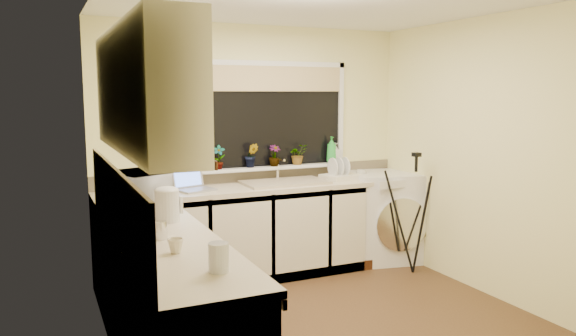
{
  "coord_description": "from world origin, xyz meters",
  "views": [
    {
      "loc": [
        -1.99,
        -3.67,
        1.78
      ],
      "look_at": [
        -0.06,
        0.55,
        1.15
      ],
      "focal_mm": 34.34,
      "sensor_mm": 36.0,
      "label": 1
    }
  ],
  "objects_px": {
    "soap_bottle_green": "(332,150)",
    "dish_rack": "(340,177)",
    "laptop": "(192,183)",
    "kettle": "(167,206)",
    "tripod": "(415,213)",
    "soap_bottle_clear": "(335,153)",
    "microwave": "(138,190)",
    "glass_jug": "(219,257)",
    "plant_a": "(219,157)",
    "plant_c": "(275,156)",
    "plant_d": "(298,154)",
    "washing_machine": "(383,216)",
    "cup_back": "(361,174)",
    "steel_jar": "(160,230)",
    "cup_left": "(175,246)",
    "plant_b": "(252,155)"
  },
  "relations": [
    {
      "from": "soap_bottle_green",
      "to": "dish_rack",
      "type": "bearing_deg",
      "value": -92.68
    },
    {
      "from": "laptop",
      "to": "kettle",
      "type": "relative_size",
      "value": 1.77
    },
    {
      "from": "tripod",
      "to": "soap_bottle_clear",
      "type": "bearing_deg",
      "value": 101.97
    },
    {
      "from": "dish_rack",
      "to": "microwave",
      "type": "relative_size",
      "value": 0.72
    },
    {
      "from": "soap_bottle_green",
      "to": "microwave",
      "type": "bearing_deg",
      "value": -159.94
    },
    {
      "from": "glass_jug",
      "to": "plant_a",
      "type": "height_order",
      "value": "plant_a"
    },
    {
      "from": "tripod",
      "to": "soap_bottle_clear",
      "type": "relative_size",
      "value": 5.78
    },
    {
      "from": "laptop",
      "to": "plant_c",
      "type": "bearing_deg",
      "value": -6.98
    },
    {
      "from": "plant_a",
      "to": "plant_d",
      "type": "bearing_deg",
      "value": 0.58
    },
    {
      "from": "soap_bottle_clear",
      "to": "washing_machine",
      "type": "bearing_deg",
      "value": -29.1
    },
    {
      "from": "tripod",
      "to": "soap_bottle_green",
      "type": "height_order",
      "value": "soap_bottle_green"
    },
    {
      "from": "soap_bottle_clear",
      "to": "cup_back",
      "type": "relative_size",
      "value": 1.95
    },
    {
      "from": "steel_jar",
      "to": "plant_a",
      "type": "relative_size",
      "value": 0.48
    },
    {
      "from": "microwave",
      "to": "soap_bottle_green",
      "type": "distance_m",
      "value": 2.29
    },
    {
      "from": "microwave",
      "to": "glass_jug",
      "type": "bearing_deg",
      "value": 161.4
    },
    {
      "from": "steel_jar",
      "to": "plant_c",
      "type": "bearing_deg",
      "value": 49.63
    },
    {
      "from": "cup_left",
      "to": "kettle",
      "type": "bearing_deg",
      "value": 80.94
    },
    {
      "from": "laptop",
      "to": "soap_bottle_clear",
      "type": "relative_size",
      "value": 1.84
    },
    {
      "from": "tripod",
      "to": "soap_bottle_clear",
      "type": "distance_m",
      "value": 1.05
    },
    {
      "from": "plant_b",
      "to": "plant_c",
      "type": "distance_m",
      "value": 0.24
    },
    {
      "from": "washing_machine",
      "to": "plant_b",
      "type": "xyz_separation_m",
      "value": [
        -1.41,
        0.24,
        0.7
      ]
    },
    {
      "from": "microwave",
      "to": "soap_bottle_clear",
      "type": "xyz_separation_m",
      "value": [
        2.2,
        0.79,
        0.12
      ]
    },
    {
      "from": "glass_jug",
      "to": "plant_b",
      "type": "xyz_separation_m",
      "value": [
        1.14,
        2.53,
        0.2
      ]
    },
    {
      "from": "glass_jug",
      "to": "steel_jar",
      "type": "xyz_separation_m",
      "value": [
        -0.14,
        0.74,
        -0.02
      ]
    },
    {
      "from": "plant_d",
      "to": "soap_bottle_clear",
      "type": "relative_size",
      "value": 1.01
    },
    {
      "from": "microwave",
      "to": "cup_left",
      "type": "bearing_deg",
      "value": 157.29
    },
    {
      "from": "soap_bottle_green",
      "to": "cup_back",
      "type": "distance_m",
      "value": 0.4
    },
    {
      "from": "steel_jar",
      "to": "plant_d",
      "type": "xyz_separation_m",
      "value": [
        1.79,
        1.8,
        0.2
      ]
    },
    {
      "from": "kettle",
      "to": "steel_jar",
      "type": "bearing_deg",
      "value": -107.28
    },
    {
      "from": "dish_rack",
      "to": "plant_b",
      "type": "distance_m",
      "value": 0.95
    },
    {
      "from": "plant_b",
      "to": "plant_c",
      "type": "relative_size",
      "value": 1.12
    },
    {
      "from": "washing_machine",
      "to": "kettle",
      "type": "xyz_separation_m",
      "value": [
        -2.54,
        -1.1,
        0.54
      ]
    },
    {
      "from": "microwave",
      "to": "plant_d",
      "type": "distance_m",
      "value": 1.93
    },
    {
      "from": "glass_jug",
      "to": "steel_jar",
      "type": "distance_m",
      "value": 0.75
    },
    {
      "from": "laptop",
      "to": "glass_jug",
      "type": "relative_size",
      "value": 2.6
    },
    {
      "from": "soap_bottle_green",
      "to": "soap_bottle_clear",
      "type": "xyz_separation_m",
      "value": [
        0.05,
        0.01,
        -0.03
      ]
    },
    {
      "from": "kettle",
      "to": "glass_jug",
      "type": "bearing_deg",
      "value": -90.15
    },
    {
      "from": "steel_jar",
      "to": "plant_a",
      "type": "bearing_deg",
      "value": 62.49
    },
    {
      "from": "plant_a",
      "to": "plant_c",
      "type": "xyz_separation_m",
      "value": [
        0.58,
        -0.01,
        -0.01
      ]
    },
    {
      "from": "cup_left",
      "to": "laptop",
      "type": "bearing_deg",
      "value": 72.68
    },
    {
      "from": "microwave",
      "to": "soap_bottle_green",
      "type": "bearing_deg",
      "value": -91.92
    },
    {
      "from": "washing_machine",
      "to": "plant_b",
      "type": "relative_size",
      "value": 3.93
    },
    {
      "from": "glass_jug",
      "to": "soap_bottle_green",
      "type": "distance_m",
      "value": 3.26
    },
    {
      "from": "microwave",
      "to": "plant_a",
      "type": "relative_size",
      "value": 2.14
    },
    {
      "from": "laptop",
      "to": "soap_bottle_clear",
      "type": "bearing_deg",
      "value": -11.2
    },
    {
      "from": "microwave",
      "to": "cup_back",
      "type": "height_order",
      "value": "microwave"
    },
    {
      "from": "dish_rack",
      "to": "plant_a",
      "type": "distance_m",
      "value": 1.27
    },
    {
      "from": "plant_a",
      "to": "plant_c",
      "type": "height_order",
      "value": "plant_a"
    },
    {
      "from": "plant_a",
      "to": "soap_bottle_clear",
      "type": "height_order",
      "value": "plant_a"
    },
    {
      "from": "plant_d",
      "to": "soap_bottle_green",
      "type": "xyz_separation_m",
      "value": [
        0.39,
        -0.01,
        0.03
      ]
    }
  ]
}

